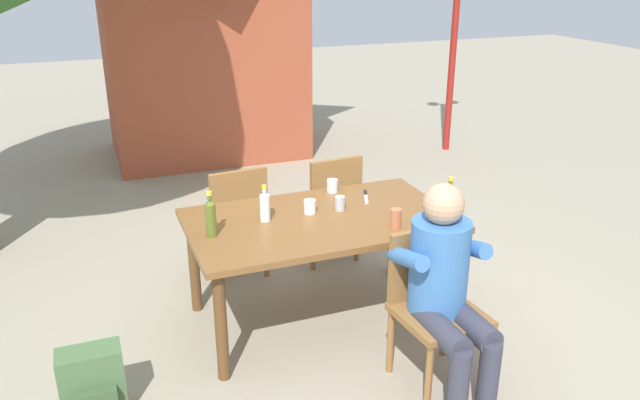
{
  "coord_description": "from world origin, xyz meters",
  "views": [
    {
      "loc": [
        -1.32,
        -3.41,
        2.29
      ],
      "look_at": [
        0.0,
        0.0,
        0.85
      ],
      "focal_mm": 35.52,
      "sensor_mm": 36.0,
      "label": 1
    }
  ],
  "objects_px": {
    "dining_table": "(320,230)",
    "cup_terracotta": "(396,218)",
    "person_in_white_shirt": "(446,281)",
    "chair_far_right": "(329,202)",
    "table_knife": "(366,196)",
    "bottle_amber": "(449,202)",
    "backpack_by_near_side": "(93,384)",
    "chair_far_left": "(235,216)",
    "bottle_clear": "(265,206)",
    "bottle_olive": "(211,217)",
    "cup_glass": "(332,186)",
    "cup_white": "(310,207)",
    "brick_kiosk": "(201,35)",
    "cup_steel": "(340,203)",
    "chair_near_right": "(432,299)"
  },
  "relations": [
    {
      "from": "dining_table",
      "to": "cup_terracotta",
      "type": "height_order",
      "value": "cup_terracotta"
    },
    {
      "from": "person_in_white_shirt",
      "to": "dining_table",
      "type": "bearing_deg",
      "value": 112.64
    },
    {
      "from": "chair_far_right",
      "to": "cup_terracotta",
      "type": "relative_size",
      "value": 7.3
    },
    {
      "from": "table_knife",
      "to": "bottle_amber",
      "type": "bearing_deg",
      "value": -61.21
    },
    {
      "from": "person_in_white_shirt",
      "to": "backpack_by_near_side",
      "type": "bearing_deg",
      "value": 166.32
    },
    {
      "from": "person_in_white_shirt",
      "to": "table_knife",
      "type": "height_order",
      "value": "person_in_white_shirt"
    },
    {
      "from": "chair_far_left",
      "to": "cup_terracotta",
      "type": "height_order",
      "value": "chair_far_left"
    },
    {
      "from": "chair_far_right",
      "to": "bottle_clear",
      "type": "xyz_separation_m",
      "value": [
        -0.71,
        -0.7,
        0.34
      ]
    },
    {
      "from": "bottle_olive",
      "to": "cup_terracotta",
      "type": "height_order",
      "value": "bottle_olive"
    },
    {
      "from": "bottle_olive",
      "to": "cup_glass",
      "type": "distance_m",
      "value": 1.03
    },
    {
      "from": "cup_terracotta",
      "to": "cup_white",
      "type": "bearing_deg",
      "value": 135.31
    },
    {
      "from": "dining_table",
      "to": "cup_white",
      "type": "xyz_separation_m",
      "value": [
        -0.03,
        0.1,
        0.13
      ]
    },
    {
      "from": "bottle_clear",
      "to": "brick_kiosk",
      "type": "xyz_separation_m",
      "value": [
        0.43,
        3.95,
        0.57
      ]
    },
    {
      "from": "table_knife",
      "to": "cup_steel",
      "type": "bearing_deg",
      "value": -148.74
    },
    {
      "from": "chair_far_right",
      "to": "cup_glass",
      "type": "xyz_separation_m",
      "value": [
        -0.13,
        -0.39,
        0.28
      ]
    },
    {
      "from": "person_in_white_shirt",
      "to": "bottle_amber",
      "type": "height_order",
      "value": "person_in_white_shirt"
    },
    {
      "from": "chair_far_right",
      "to": "table_knife",
      "type": "relative_size",
      "value": 3.79
    },
    {
      "from": "cup_white",
      "to": "table_knife",
      "type": "distance_m",
      "value": 0.48
    },
    {
      "from": "chair_near_right",
      "to": "brick_kiosk",
      "type": "distance_m",
      "value": 4.9
    },
    {
      "from": "chair_far_right",
      "to": "bottle_amber",
      "type": "bearing_deg",
      "value": -72.29
    },
    {
      "from": "chair_near_right",
      "to": "backpack_by_near_side",
      "type": "bearing_deg",
      "value": 169.57
    },
    {
      "from": "dining_table",
      "to": "person_in_white_shirt",
      "type": "relative_size",
      "value": 1.4
    },
    {
      "from": "dining_table",
      "to": "bottle_amber",
      "type": "height_order",
      "value": "bottle_amber"
    },
    {
      "from": "bottle_clear",
      "to": "bottle_olive",
      "type": "bearing_deg",
      "value": -164.25
    },
    {
      "from": "bottle_clear",
      "to": "cup_steel",
      "type": "bearing_deg",
      "value": -0.43
    },
    {
      "from": "dining_table",
      "to": "person_in_white_shirt",
      "type": "distance_m",
      "value": 0.97
    },
    {
      "from": "chair_far_left",
      "to": "bottle_olive",
      "type": "height_order",
      "value": "bottle_olive"
    },
    {
      "from": "cup_glass",
      "to": "cup_terracotta",
      "type": "relative_size",
      "value": 0.77
    },
    {
      "from": "chair_near_right",
      "to": "cup_white",
      "type": "bearing_deg",
      "value": 114.34
    },
    {
      "from": "chair_far_left",
      "to": "chair_near_right",
      "type": "bearing_deg",
      "value": -64.98
    },
    {
      "from": "person_in_white_shirt",
      "to": "table_knife",
      "type": "xyz_separation_m",
      "value": [
        0.05,
        1.12,
        0.07
      ]
    },
    {
      "from": "backpack_by_near_side",
      "to": "cup_white",
      "type": "bearing_deg",
      "value": 21.1
    },
    {
      "from": "bottle_clear",
      "to": "cup_steel",
      "type": "distance_m",
      "value": 0.5
    },
    {
      "from": "cup_white",
      "to": "cup_glass",
      "type": "bearing_deg",
      "value": 47.13
    },
    {
      "from": "chair_far_left",
      "to": "person_in_white_shirt",
      "type": "xyz_separation_m",
      "value": [
        0.74,
        -1.67,
        0.17
      ]
    },
    {
      "from": "cup_terracotta",
      "to": "table_knife",
      "type": "height_order",
      "value": "cup_terracotta"
    },
    {
      "from": "backpack_by_near_side",
      "to": "dining_table",
      "type": "bearing_deg",
      "value": 17.23
    },
    {
      "from": "cup_terracotta",
      "to": "chair_near_right",
      "type": "bearing_deg",
      "value": -90.94
    },
    {
      "from": "person_in_white_shirt",
      "to": "bottle_amber",
      "type": "xyz_separation_m",
      "value": [
        0.36,
        0.57,
        0.19
      ]
    },
    {
      "from": "chair_far_right",
      "to": "person_in_white_shirt",
      "type": "relative_size",
      "value": 0.74
    },
    {
      "from": "table_knife",
      "to": "backpack_by_near_side",
      "type": "distance_m",
      "value": 2.07
    },
    {
      "from": "person_in_white_shirt",
      "to": "brick_kiosk",
      "type": "xyz_separation_m",
      "value": [
        -0.28,
        4.92,
        0.74
      ]
    },
    {
      "from": "chair_far_right",
      "to": "bottle_amber",
      "type": "xyz_separation_m",
      "value": [
        0.35,
        -1.1,
        0.36
      ]
    },
    {
      "from": "dining_table",
      "to": "backpack_by_near_side",
      "type": "bearing_deg",
      "value": -162.77
    },
    {
      "from": "cup_white",
      "to": "table_knife",
      "type": "height_order",
      "value": "cup_white"
    },
    {
      "from": "bottle_amber",
      "to": "brick_kiosk",
      "type": "relative_size",
      "value": 0.11
    },
    {
      "from": "dining_table",
      "to": "chair_far_right",
      "type": "bearing_deg",
      "value": 64.21
    },
    {
      "from": "cup_white",
      "to": "backpack_by_near_side",
      "type": "xyz_separation_m",
      "value": [
        -1.41,
        -0.55,
        -0.59
      ]
    },
    {
      "from": "backpack_by_near_side",
      "to": "cup_steel",
      "type": "bearing_deg",
      "value": 17.98
    },
    {
      "from": "chair_near_right",
      "to": "cup_terracotta",
      "type": "xyz_separation_m",
      "value": [
        0.01,
        0.48,
        0.3
      ]
    }
  ]
}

